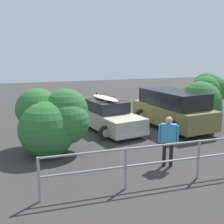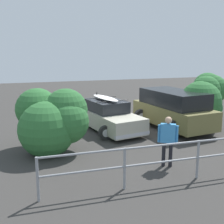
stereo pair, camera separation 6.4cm
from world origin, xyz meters
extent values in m
cube|color=#383533|center=(0.00, 0.00, -0.01)|extent=(44.00, 44.00, 0.02)
cube|color=#B7B29E|center=(0.58, 0.72, 0.51)|extent=(2.32, 4.48, 0.69)
cube|color=#23262B|center=(0.61, 0.55, 1.10)|extent=(1.73, 2.26, 0.50)
cube|color=silver|center=(0.20, 2.78, 0.28)|extent=(1.61, 0.39, 0.14)
cube|color=silver|center=(0.95, -1.33, 0.28)|extent=(1.61, 0.39, 0.14)
cylinder|color=black|center=(-0.45, 1.88, 0.30)|extent=(0.59, 0.18, 0.59)
cylinder|color=#B7B7BC|center=(-0.45, 1.88, 0.30)|extent=(0.33, 0.19, 0.33)
cylinder|color=black|center=(1.14, 2.17, 0.30)|extent=(0.59, 0.18, 0.59)
cylinder|color=#B7B7BC|center=(1.14, 2.17, 0.30)|extent=(0.33, 0.19, 0.33)
cylinder|color=black|center=(0.02, -0.72, 0.30)|extent=(0.59, 0.18, 0.59)
cylinder|color=#B7B7BC|center=(0.02, -0.72, 0.30)|extent=(0.33, 0.19, 0.33)
cylinder|color=black|center=(1.61, -0.44, 0.30)|extent=(0.59, 0.18, 0.59)
cylinder|color=#B7B7BC|center=(1.61, -0.44, 0.30)|extent=(0.33, 0.19, 0.33)
cylinder|color=black|center=(0.51, 1.11, 1.39)|extent=(1.64, 0.33, 0.03)
cylinder|color=black|center=(0.71, 0.00, 1.39)|extent=(1.64, 0.33, 0.03)
ellipsoid|color=white|center=(0.62, 0.46, 1.45)|extent=(0.93, 2.33, 0.09)
cone|color=black|center=(0.76, -0.44, 1.57)|extent=(0.10, 0.10, 0.14)
cube|color=brown|center=(-2.37, 1.48, 0.67)|extent=(2.32, 4.42, 0.85)
cube|color=black|center=(-2.37, 1.48, 1.44)|extent=(2.07, 3.48, 0.69)
cylinder|color=black|center=(-2.11, -0.72, 0.77)|extent=(0.70, 0.26, 0.68)
cylinder|color=black|center=(-3.45, 2.63, 0.38)|extent=(0.76, 0.22, 0.76)
cylinder|color=#B7B7BC|center=(-3.45, 2.63, 0.38)|extent=(0.42, 0.23, 0.42)
cylinder|color=black|center=(-1.60, 2.85, 0.38)|extent=(0.76, 0.22, 0.76)
cylinder|color=#B7B7BC|center=(-1.60, 2.85, 0.38)|extent=(0.42, 0.23, 0.42)
cylinder|color=black|center=(-3.15, 0.11, 0.38)|extent=(0.76, 0.22, 0.76)
cylinder|color=#B7B7BC|center=(-3.15, 0.11, 0.38)|extent=(0.42, 0.23, 0.42)
cylinder|color=black|center=(-1.29, 0.33, 0.38)|extent=(0.76, 0.22, 0.76)
cylinder|color=#B7B7BC|center=(-1.29, 0.33, 0.38)|extent=(0.42, 0.23, 0.42)
cylinder|color=black|center=(0.06, 5.47, 0.39)|extent=(0.11, 0.11, 0.78)
cylinder|color=black|center=(0.24, 5.36, 0.39)|extent=(0.11, 0.11, 0.78)
cube|color=#3D8ED1|center=(0.15, 5.42, 1.08)|extent=(0.48, 0.39, 0.59)
sphere|color=#D6A884|center=(0.15, 5.42, 1.49)|extent=(0.21, 0.21, 0.21)
cylinder|color=#3D8ED1|center=(-0.08, 5.56, 1.05)|extent=(0.08, 0.08, 0.56)
cylinder|color=#3D8ED1|center=(0.38, 5.27, 1.05)|extent=(0.08, 0.08, 0.56)
cylinder|color=gray|center=(-0.23, 6.45, 0.56)|extent=(0.07, 0.07, 1.13)
cylinder|color=gray|center=(1.95, 6.38, 0.56)|extent=(0.07, 0.07, 1.13)
cylinder|color=gray|center=(4.13, 6.31, 0.56)|extent=(0.07, 0.07, 1.13)
cylinder|color=gray|center=(-0.23, 6.45, 1.10)|extent=(8.72, 0.33, 0.06)
cylinder|color=gray|center=(-0.23, 6.45, 0.62)|extent=(8.72, 0.33, 0.06)
cylinder|color=#4C3828|center=(3.28, 2.69, 0.23)|extent=(0.36, 0.36, 0.46)
sphere|color=#2D6B33|center=(2.84, 2.84, 1.48)|extent=(1.57, 1.57, 1.57)
sphere|color=#2D6B33|center=(2.87, 3.12, 1.12)|extent=(1.57, 1.57, 1.57)
sphere|color=#2D6B33|center=(3.57, 3.09, 0.89)|extent=(1.98, 1.98, 1.98)
sphere|color=#2D6B33|center=(2.75, 2.92, 1.58)|extent=(1.22, 1.22, 1.22)
sphere|color=#2D6B33|center=(3.22, 2.72, 1.29)|extent=(1.44, 1.44, 1.44)
sphere|color=#2D6B33|center=(3.82, 2.29, 1.48)|extent=(1.53, 1.53, 1.53)
sphere|color=#2D6B33|center=(3.77, 2.12, 1.47)|extent=(1.50, 1.50, 1.50)
cylinder|color=#4C3828|center=(-3.99, 1.56, 0.30)|extent=(0.33, 0.33, 0.61)
sphere|color=#2D6B33|center=(-4.35, 1.29, 1.87)|extent=(1.37, 1.37, 1.37)
sphere|color=#2D6B33|center=(-4.63, 1.27, 1.72)|extent=(1.48, 1.48, 1.48)
sphere|color=#2D6B33|center=(-4.03, 1.61, 1.76)|extent=(1.36, 1.36, 1.36)
sphere|color=#2D6B33|center=(-4.37, 1.63, 0.87)|extent=(1.13, 1.13, 1.13)
sphere|color=#2D6B33|center=(-3.61, 1.84, 1.27)|extent=(1.92, 1.92, 1.92)
sphere|color=#2D6B33|center=(-3.95, 1.50, 1.33)|extent=(1.68, 1.68, 1.68)
camera|label=1|loc=(4.51, 12.69, 3.51)|focal=45.00mm
camera|label=2|loc=(4.45, 12.71, 3.51)|focal=45.00mm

